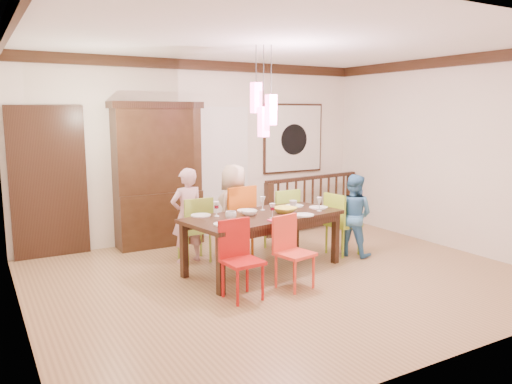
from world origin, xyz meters
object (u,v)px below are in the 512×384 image
chair_end_right (343,219)px  balustrade (313,202)px  dining_table (263,221)px  person_far_mid (234,210)px  person_end_right (353,215)px  person_far_left (187,215)px  china_hutch (158,174)px  chair_far_left (194,224)px

chair_end_right → balustrade: bearing=-26.5°
dining_table → person_far_mid: person_far_mid is taller
chair_end_right → person_end_right: person_end_right is taller
dining_table → person_far_left: (-0.73, 0.84, -0.01)m
china_hutch → person_far_left: 1.18m
balustrade → person_end_right: bearing=-113.9°
chair_far_left → balustrade: balustrade is taller
balustrade → person_far_mid: (-1.97, -0.76, 0.17)m
chair_end_right → person_far_mid: (-1.41, 0.75, 0.14)m
balustrade → person_far_mid: size_ratio=1.60×
person_end_right → chair_end_right: bearing=6.5°
chair_far_left → person_far_left: size_ratio=0.70×
chair_far_left → chair_end_right: chair_far_left is taller
person_far_left → person_far_mid: 0.72m
dining_table → person_far_left: 1.11m
dining_table → person_far_mid: bearing=81.0°
person_far_left → person_end_right: size_ratio=1.11×
dining_table → chair_end_right: bearing=-6.8°
dining_table → balustrade: balustrade is taller
china_hutch → person_far_mid: china_hutch is taller
dining_table → person_far_mid: (-0.01, 0.82, 0.00)m
dining_table → person_end_right: bearing=-11.5°
chair_end_right → china_hutch: china_hutch is taller
china_hutch → chair_far_left: bearing=-83.3°
chair_far_left → balustrade: bearing=-163.3°
chair_far_left → balustrade: (2.59, 0.76, -0.03)m
chair_far_left → chair_end_right: size_ratio=1.01×
chair_end_right → person_far_mid: bearing=55.7°
china_hutch → balustrade: size_ratio=1.04×
balustrade → person_far_left: person_far_left is taller
balustrade → person_far_left: (-2.69, -0.74, 0.16)m
china_hutch → person_far_mid: bearing=-55.8°
person_far_left → person_far_mid: (0.72, -0.02, 0.01)m
person_far_mid → dining_table: bearing=61.4°
chair_far_left → person_far_mid: (0.63, -0.01, 0.14)m
china_hutch → balustrade: bearing=-7.2°
balustrade → person_end_right: person_end_right is taller
balustrade → person_far_left: size_ratio=1.62×
dining_table → chair_end_right: 1.41m
person_far_mid → person_end_right: size_ratio=1.12×
person_far_left → person_end_right: (2.21, -0.89, -0.06)m
chair_far_left → china_hutch: size_ratio=0.41×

